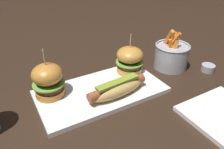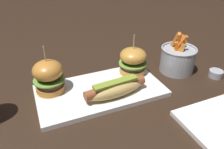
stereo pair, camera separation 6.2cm
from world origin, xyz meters
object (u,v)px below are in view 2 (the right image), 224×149
slider_right (133,61)px  fries_bucket (178,59)px  slider_left (49,76)px  hot_dog (115,89)px  platter_main (101,91)px  sauce_ramekin (216,73)px

slider_right → fries_bucket: 0.16m
slider_left → fries_bucket: slider_left is taller
hot_dog → platter_main: bearing=120.2°
sauce_ramekin → fries_bucket: bearing=137.5°
slider_right → fries_bucket: size_ratio=0.96×
platter_main → slider_left: size_ratio=2.61×
platter_main → slider_right: slider_right is taller
sauce_ramekin → slider_left: bearing=167.7°
platter_main → sauce_ramekin: size_ratio=8.14×
hot_dog → slider_right: slider_right is taller
platter_main → slider_left: bearing=160.3°
hot_dog → slider_right: bearing=42.6°
hot_dog → fries_bucket: fries_bucket is taller
fries_bucket → sauce_ramekin: bearing=-42.5°
platter_main → fries_bucket: (0.29, 0.02, 0.04)m
platter_main → hot_dog: 0.06m
hot_dog → slider_left: 0.19m
platter_main → slider_left: 0.15m
slider_right → fries_bucket: slider_right is taller
platter_main → fries_bucket: fries_bucket is taller
hot_dog → sauce_ramekin: bearing=-2.9°
hot_dog → slider_right: 0.14m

